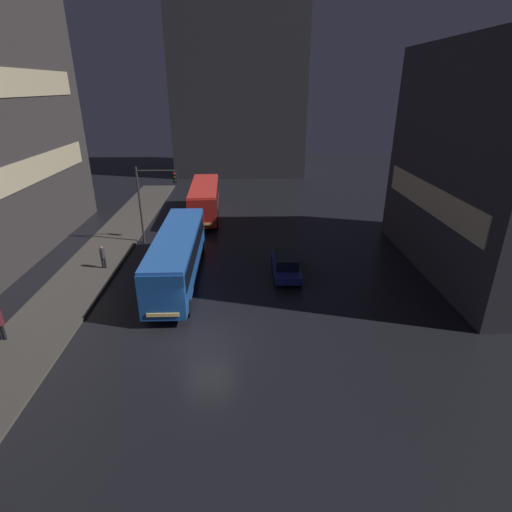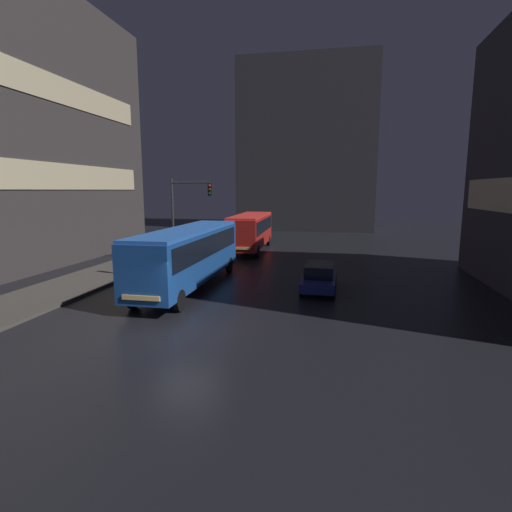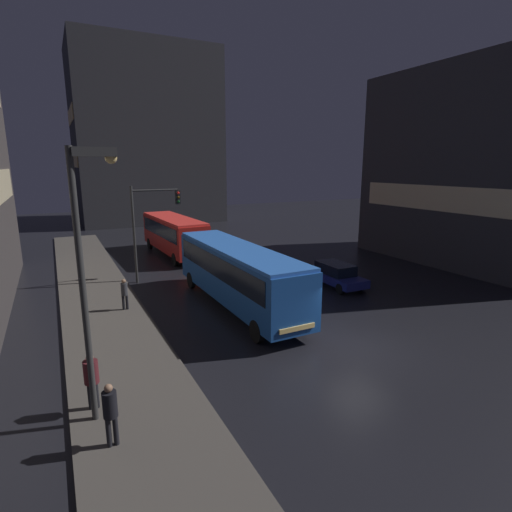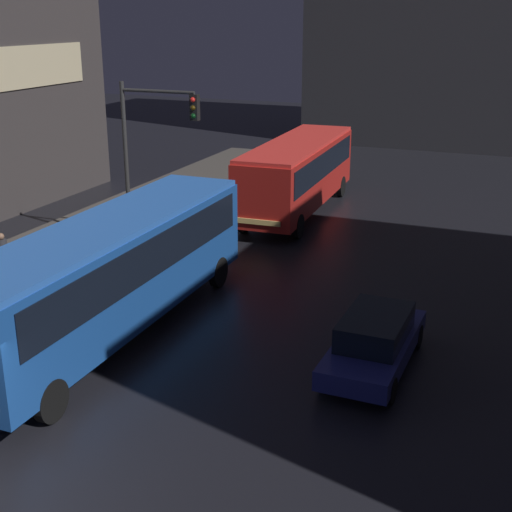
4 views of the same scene
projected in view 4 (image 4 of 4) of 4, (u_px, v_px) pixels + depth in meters
name	position (u px, v px, depth m)	size (l,w,h in m)	color
ground_plane	(25.00, 502.00, 13.17)	(120.00, 120.00, 0.00)	black
sidewalk_left	(6.00, 267.00, 25.12)	(4.00, 48.00, 0.15)	#47423D
bus_near	(113.00, 265.00, 19.41)	(2.58, 11.72, 3.31)	#194793
bus_far	(298.00, 169.00, 31.52)	(2.93, 10.26, 3.23)	#AD1E19
car_taxi	(375.00, 340.00, 17.95)	(1.86, 4.59, 1.45)	navy
pedestrian_far	(3.00, 253.00, 23.35)	(0.35, 0.35, 1.63)	black
traffic_light_main	(150.00, 139.00, 25.97)	(3.17, 0.35, 6.23)	#2D2D2D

